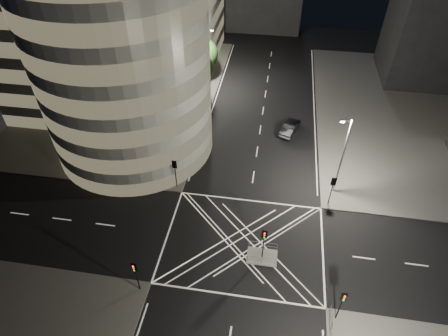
% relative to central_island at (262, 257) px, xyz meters
% --- Properties ---
extents(ground, '(120.00, 120.00, 0.00)m').
position_rel_central_island_xyz_m(ground, '(-2.00, 1.50, -0.07)').
color(ground, black).
rests_on(ground, ground).
extents(sidewalk_far_left, '(42.00, 42.00, 0.15)m').
position_rel_central_island_xyz_m(sidewalk_far_left, '(-31.00, 28.50, 0.00)').
color(sidewalk_far_left, '#524F4D').
rests_on(sidewalk_far_left, ground).
extents(central_island, '(3.00, 2.00, 0.15)m').
position_rel_central_island_xyz_m(central_island, '(0.00, 0.00, 0.00)').
color(central_island, slate).
rests_on(central_island, ground).
extents(office_tower_curved, '(30.00, 29.00, 27.20)m').
position_rel_central_island_xyz_m(office_tower_curved, '(-22.74, 20.24, 12.58)').
color(office_tower_curved, gray).
rests_on(office_tower_curved, sidewalk_far_left).
extents(building_right_far, '(14.00, 12.00, 15.00)m').
position_rel_central_island_xyz_m(building_right_far, '(24.00, 41.50, 7.58)').
color(building_right_far, black).
rests_on(building_right_far, sidewalk_far_right).
extents(tree_a, '(4.09, 4.09, 6.48)m').
position_rel_central_island_xyz_m(tree_a, '(-12.50, 10.50, 4.20)').
color(tree_a, black).
rests_on(tree_a, sidewalk_far_left).
extents(tree_b, '(5.01, 5.01, 7.85)m').
position_rel_central_island_xyz_m(tree_b, '(-12.50, 16.50, 5.04)').
color(tree_b, black).
rests_on(tree_b, sidewalk_far_left).
extents(tree_c, '(4.66, 4.66, 6.88)m').
position_rel_central_island_xyz_m(tree_c, '(-12.50, 22.50, 4.27)').
color(tree_c, black).
rests_on(tree_c, sidewalk_far_left).
extents(tree_d, '(5.08, 5.08, 8.34)m').
position_rel_central_island_xyz_m(tree_d, '(-12.50, 28.50, 5.49)').
color(tree_d, black).
rests_on(tree_d, sidewalk_far_left).
extents(tree_e, '(4.36, 4.36, 7.03)m').
position_rel_central_island_xyz_m(tree_e, '(-12.50, 34.50, 4.59)').
color(tree_e, black).
rests_on(tree_e, sidewalk_far_left).
extents(traffic_signal_fl, '(0.55, 0.22, 4.00)m').
position_rel_central_island_xyz_m(traffic_signal_fl, '(-10.80, 8.30, 2.84)').
color(traffic_signal_fl, black).
rests_on(traffic_signal_fl, sidewalk_far_left).
extents(traffic_signal_nl, '(0.55, 0.22, 4.00)m').
position_rel_central_island_xyz_m(traffic_signal_nl, '(-10.80, -5.30, 2.84)').
color(traffic_signal_nl, black).
rests_on(traffic_signal_nl, sidewalk_near_left).
extents(traffic_signal_fr, '(0.55, 0.22, 4.00)m').
position_rel_central_island_xyz_m(traffic_signal_fr, '(6.80, 8.30, 2.84)').
color(traffic_signal_fr, black).
rests_on(traffic_signal_fr, sidewalk_far_right).
extents(traffic_signal_nr, '(0.55, 0.22, 4.00)m').
position_rel_central_island_xyz_m(traffic_signal_nr, '(6.80, -5.30, 2.84)').
color(traffic_signal_nr, black).
rests_on(traffic_signal_nr, sidewalk_near_right).
extents(traffic_signal_island, '(0.55, 0.22, 4.00)m').
position_rel_central_island_xyz_m(traffic_signal_island, '(0.00, 0.00, 2.84)').
color(traffic_signal_island, black).
rests_on(traffic_signal_island, central_island).
extents(street_lamp_left_near, '(1.25, 0.25, 10.00)m').
position_rel_central_island_xyz_m(street_lamp_left_near, '(-11.44, 13.50, 5.47)').
color(street_lamp_left_near, slate).
rests_on(street_lamp_left_near, sidewalk_far_left).
extents(street_lamp_left_far, '(1.25, 0.25, 10.00)m').
position_rel_central_island_xyz_m(street_lamp_left_far, '(-11.44, 31.50, 5.47)').
color(street_lamp_left_far, slate).
rests_on(street_lamp_left_far, sidewalk_far_left).
extents(street_lamp_right_far, '(1.25, 0.25, 10.00)m').
position_rel_central_island_xyz_m(street_lamp_right_far, '(7.44, 10.50, 5.47)').
color(street_lamp_right_far, slate).
rests_on(street_lamp_right_far, sidewalk_far_right).
extents(railing_island_south, '(2.80, 0.06, 1.10)m').
position_rel_central_island_xyz_m(railing_island_south, '(0.00, -0.90, 0.62)').
color(railing_island_south, slate).
rests_on(railing_island_south, central_island).
extents(railing_island_north, '(2.80, 0.06, 1.10)m').
position_rel_central_island_xyz_m(railing_island_north, '(0.00, 0.90, 0.62)').
color(railing_island_north, slate).
rests_on(railing_island_north, central_island).
extents(sedan, '(3.09, 5.10, 1.59)m').
position_rel_central_island_xyz_m(sedan, '(2.13, 21.52, 0.72)').
color(sedan, black).
rests_on(sedan, ground).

